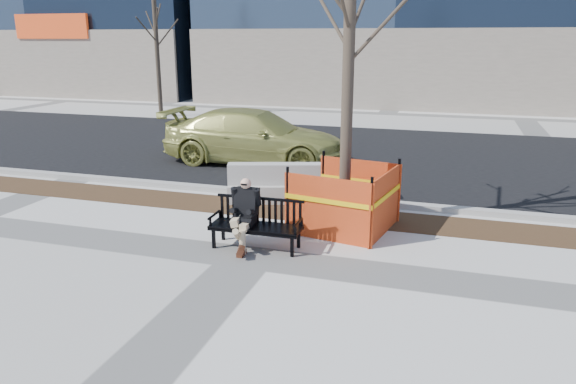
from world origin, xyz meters
name	(u,v)px	position (x,y,z in m)	size (l,w,h in m)	color
ground	(249,257)	(0.00, 0.00, 0.00)	(120.00, 120.00, 0.00)	beige
mulch_strip	(293,211)	(0.00, 2.60, 0.00)	(40.00, 1.20, 0.02)	#47301C
asphalt_street	(348,154)	(0.00, 8.80, 0.00)	(60.00, 10.40, 0.01)	black
curb	(305,197)	(0.00, 3.55, 0.06)	(60.00, 0.25, 0.12)	#9E9B93
bench	(256,248)	(-0.03, 0.44, 0.00)	(1.64, 0.59, 0.88)	black
seated_man	(245,246)	(-0.25, 0.48, 0.00)	(0.52, 0.86, 1.21)	black
tree_fence	(343,227)	(1.23, 1.95, 0.00)	(2.59, 2.59, 6.49)	#FB5621
sedan	(255,163)	(-2.39, 6.72, 0.00)	(2.19, 5.38, 1.56)	#9F9F4B
jersey_barrier_left	(297,201)	(-0.12, 3.34, 0.00)	(3.09, 0.62, 0.89)	#AAA79F
far_tree_left	(161,116)	(-10.01, 14.57, 0.00)	(2.26, 2.26, 6.09)	#41362A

